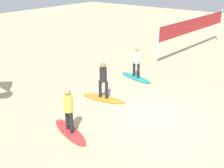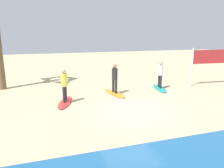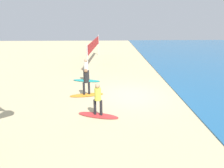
% 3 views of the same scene
% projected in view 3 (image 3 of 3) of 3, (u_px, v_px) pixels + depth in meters
% --- Properties ---
extents(ground_plane, '(60.00, 60.00, 0.00)m').
position_uv_depth(ground_plane, '(131.00, 96.00, 13.27)').
color(ground_plane, '#CCB789').
extents(surfboard_teal, '(1.00, 2.17, 0.09)m').
position_uv_depth(surfboard_teal, '(87.00, 81.00, 16.19)').
color(surfboard_teal, teal).
rests_on(surfboard_teal, ground).
extents(surfer_teal, '(0.32, 0.45, 1.64)m').
position_uv_depth(surfer_teal, '(86.00, 68.00, 15.88)').
color(surfer_teal, '#232328').
rests_on(surfer_teal, surfboard_teal).
extents(surfboard_orange, '(0.95, 2.17, 0.09)m').
position_uv_depth(surfboard_orange, '(87.00, 95.00, 13.29)').
color(surfboard_orange, orange).
rests_on(surfboard_orange, ground).
extents(surfer_orange, '(0.32, 0.45, 1.64)m').
position_uv_depth(surfer_orange, '(86.00, 80.00, 12.98)').
color(surfer_orange, '#232328').
rests_on(surfer_orange, surfboard_orange).
extents(surfboard_red, '(1.16, 2.17, 0.09)m').
position_uv_depth(surfboard_red, '(98.00, 115.00, 10.58)').
color(surfboard_red, red).
rests_on(surfboard_red, ground).
extents(surfer_red, '(0.32, 0.45, 1.64)m').
position_uv_depth(surfer_red, '(98.00, 97.00, 10.28)').
color(surfer_red, '#232328').
rests_on(surfer_red, surfboard_red).
extents(volleyball_net, '(9.07, 0.79, 2.50)m').
position_uv_depth(volleyball_net, '(94.00, 45.00, 22.16)').
color(volleyball_net, silver).
rests_on(volleyball_net, ground).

